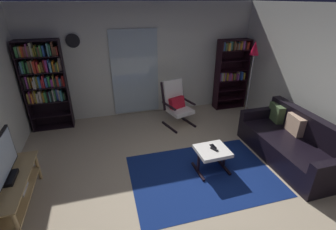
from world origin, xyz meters
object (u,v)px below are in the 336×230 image
at_px(tv_stand, 12,189).
at_px(leather_sofa, 292,144).
at_px(lounge_armchair, 176,102).
at_px(ottoman, 212,153).
at_px(bookshelf_near_sofa, 231,70).
at_px(floor_lamp_by_shelf, 254,57).
at_px(bookshelf_near_tv, 44,79).
at_px(tv_remote, 214,149).
at_px(wall_clock, 73,41).
at_px(television, 2,163).
at_px(cell_phone, 213,146).

relative_size(tv_stand, leather_sofa, 0.66).
bearing_deg(lounge_armchair, ottoman, -87.87).
bearing_deg(leather_sofa, bookshelf_near_sofa, 89.65).
bearing_deg(ottoman, floor_lamp_by_shelf, 44.42).
height_order(bookshelf_near_tv, ottoman, bookshelf_near_tv).
bearing_deg(tv_stand, ottoman, 0.92).
bearing_deg(floor_lamp_by_shelf, tv_remote, -134.88).
relative_size(leather_sofa, wall_clock, 6.78).
height_order(bookshelf_near_tv, leather_sofa, bookshelf_near_tv).
height_order(leather_sofa, ottoman, leather_sofa).
bearing_deg(tv_remote, lounge_armchair, 65.29).
height_order(ottoman, tv_remote, tv_remote).
height_order(lounge_armchair, tv_remote, lounge_armchair).
relative_size(tv_stand, bookshelf_near_tv, 0.67).
relative_size(floor_lamp_by_shelf, wall_clock, 6.36).
bearing_deg(television, tv_remote, 0.77).
relative_size(leather_sofa, floor_lamp_by_shelf, 1.07).
distance_m(bookshelf_near_tv, ottoman, 3.76).
height_order(tv_stand, lounge_armchair, lounge_armchair).
bearing_deg(wall_clock, ottoman, -50.56).
height_order(bookshelf_near_sofa, lounge_armchair, bookshelf_near_sofa).
xyz_separation_m(tv_stand, ottoman, (2.97, 0.05, 0.01)).
xyz_separation_m(bookshelf_near_tv, ottoman, (2.80, -2.38, -0.79)).
bearing_deg(bookshelf_near_sofa, floor_lamp_by_shelf, -87.12).
bearing_deg(cell_phone, bookshelf_near_tv, 136.36).
distance_m(cell_phone, wall_clock, 3.61).
relative_size(television, lounge_armchair, 0.92).
bearing_deg(bookshelf_near_tv, bookshelf_near_sofa, 0.00).
bearing_deg(floor_lamp_by_shelf, bookshelf_near_sofa, 92.88).
bearing_deg(bookshelf_near_sofa, television, -151.69).
relative_size(bookshelf_near_tv, tv_remote, 13.42).
relative_size(bookshelf_near_sofa, ottoman, 3.28).
bearing_deg(television, floor_lamp_by_shelf, 19.58).
relative_size(tv_stand, lounge_armchair, 1.26).
xyz_separation_m(television, cell_phone, (3.00, 0.13, -0.37)).
bearing_deg(lounge_armchair, bookshelf_near_tv, 168.04).
height_order(bookshelf_near_tv, lounge_armchair, bookshelf_near_tv).
distance_m(lounge_armchair, wall_clock, 2.57).
bearing_deg(bookshelf_near_tv, leather_sofa, -29.19).
bearing_deg(leather_sofa, bookshelf_near_tv, 150.81).
xyz_separation_m(bookshelf_near_tv, bookshelf_near_sofa, (4.36, 0.00, -0.12)).
distance_m(television, leather_sofa, 4.53).
distance_m(bookshelf_near_sofa, cell_phone, 2.82).
relative_size(bookshelf_near_tv, cell_phone, 13.81).
distance_m(lounge_armchair, cell_phone, 1.73).
xyz_separation_m(leather_sofa, cell_phone, (-1.50, 0.12, 0.13)).
relative_size(bookshelf_near_sofa, cell_phone, 12.60).
distance_m(bookshelf_near_tv, bookshelf_near_sofa, 4.36).
height_order(leather_sofa, floor_lamp_by_shelf, floor_lamp_by_shelf).
distance_m(bookshelf_near_sofa, wall_clock, 3.78).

